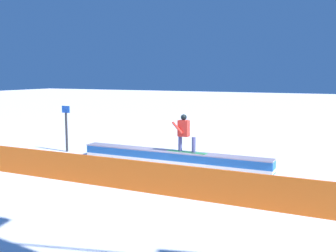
% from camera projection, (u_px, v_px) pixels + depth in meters
% --- Properties ---
extents(ground_plane, '(120.00, 120.00, 0.00)m').
position_uv_depth(ground_plane, '(173.00, 164.00, 15.13)').
color(ground_plane, white).
extents(grind_box, '(7.56, 0.64, 0.50)m').
position_uv_depth(grind_box, '(173.00, 158.00, 15.10)').
color(grind_box, blue).
rests_on(grind_box, ground_plane).
extents(snowboarder, '(1.57, 0.42, 1.40)m').
position_uv_depth(snowboarder, '(184.00, 132.00, 14.76)').
color(snowboarder, '#2D8E4F').
rests_on(snowboarder, grind_box).
extents(safety_fence, '(11.86, 0.14, 0.91)m').
position_uv_depth(safety_fence, '(120.00, 174.00, 11.81)').
color(safety_fence, orange).
rests_on(safety_fence, ground_plane).
extents(trail_marker, '(0.40, 0.10, 2.00)m').
position_uv_depth(trail_marker, '(66.00, 127.00, 17.45)').
color(trail_marker, '#262628').
rests_on(trail_marker, ground_plane).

